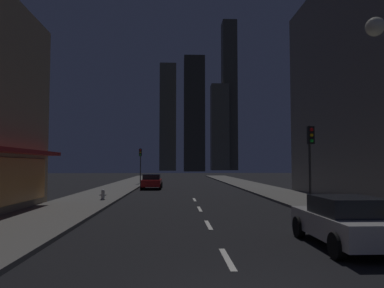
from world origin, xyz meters
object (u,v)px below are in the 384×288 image
at_px(car_parked_far, 152,181).
at_px(traffic_light_far_left, 140,158).
at_px(car_parked_near, 346,221).
at_px(fire_hydrant_far_left, 103,195).
at_px(traffic_light_near_right, 310,148).

bearing_deg(car_parked_far, traffic_light_far_left, 103.13).
bearing_deg(traffic_light_far_left, car_parked_far, -76.87).
bearing_deg(car_parked_near, fire_hydrant_far_left, 125.71).
bearing_deg(car_parked_near, traffic_light_near_right, 76.15).
distance_m(car_parked_near, fire_hydrant_far_left, 16.28).
height_order(fire_hydrant_far_left, traffic_light_far_left, traffic_light_far_left).
height_order(car_parked_near, fire_hydrant_far_left, car_parked_near).
relative_size(car_parked_far, traffic_light_near_right, 1.01).
distance_m(fire_hydrant_far_left, traffic_light_near_right, 12.96).
xyz_separation_m(fire_hydrant_far_left, traffic_light_far_left, (0.40, 20.70, 2.74)).
bearing_deg(fire_hydrant_far_left, car_parked_near, -54.29).
xyz_separation_m(car_parked_far, fire_hydrant_far_left, (-2.30, -12.56, -0.29)).
bearing_deg(fire_hydrant_far_left, car_parked_far, 79.62).
distance_m(car_parked_near, traffic_light_far_left, 35.20).
relative_size(car_parked_near, traffic_light_near_right, 1.01).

